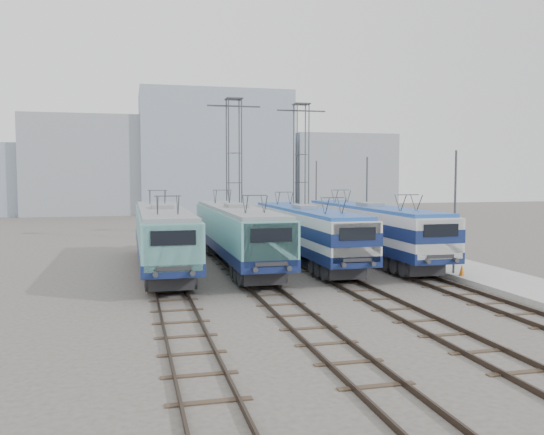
{
  "coord_description": "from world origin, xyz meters",
  "views": [
    {
      "loc": [
        -8.58,
        -25.92,
        5.67
      ],
      "look_at": [
        -0.43,
        7.0,
        3.15
      ],
      "focal_mm": 38.0,
      "sensor_mm": 36.0,
      "label": 1
    }
  ],
  "objects_px": {
    "safety_cone": "(462,270)",
    "catenary_tower_east": "(301,164)",
    "mast_rear": "(316,198)",
    "locomotive_center_right": "(306,229)",
    "locomotive_far_right": "(371,227)",
    "mast_front": "(455,215)",
    "locomotive_center_left": "(237,231)",
    "catenary_tower_west": "(234,163)",
    "locomotive_far_left": "(162,233)",
    "mast_mid": "(367,204)"
  },
  "relations": [
    {
      "from": "safety_cone",
      "to": "catenary_tower_east",
      "type": "bearing_deg",
      "value": 95.14
    },
    {
      "from": "mast_rear",
      "to": "locomotive_center_right",
      "type": "bearing_deg",
      "value": -110.32
    },
    {
      "from": "safety_cone",
      "to": "locomotive_center_right",
      "type": "bearing_deg",
      "value": 129.18
    },
    {
      "from": "locomotive_far_right",
      "to": "mast_front",
      "type": "distance_m",
      "value": 7.34
    },
    {
      "from": "locomotive_center_left",
      "to": "mast_rear",
      "type": "xyz_separation_m",
      "value": [
        10.85,
        17.4,
        1.25
      ]
    },
    {
      "from": "catenary_tower_west",
      "to": "catenary_tower_east",
      "type": "height_order",
      "value": "same"
    },
    {
      "from": "locomotive_far_left",
      "to": "safety_cone",
      "type": "xyz_separation_m",
      "value": [
        15.31,
        -7.29,
        -1.66
      ]
    },
    {
      "from": "locomotive_far_left",
      "to": "locomotive_center_left",
      "type": "relative_size",
      "value": 1.0
    },
    {
      "from": "locomotive_far_right",
      "to": "mast_rear",
      "type": "bearing_deg",
      "value": 83.79
    },
    {
      "from": "locomotive_far_left",
      "to": "safety_cone",
      "type": "bearing_deg",
      "value": -25.45
    },
    {
      "from": "catenary_tower_east",
      "to": "mast_mid",
      "type": "height_order",
      "value": "catenary_tower_east"
    },
    {
      "from": "catenary_tower_west",
      "to": "safety_cone",
      "type": "bearing_deg",
      "value": -67.72
    },
    {
      "from": "mast_front",
      "to": "mast_rear",
      "type": "xyz_separation_m",
      "value": [
        0.0,
        24.0,
        0.0
      ]
    },
    {
      "from": "locomotive_center_left",
      "to": "locomotive_far_right",
      "type": "relative_size",
      "value": 1.01
    },
    {
      "from": "locomotive_center_left",
      "to": "mast_mid",
      "type": "distance_m",
      "value": 12.18
    },
    {
      "from": "mast_rear",
      "to": "locomotive_far_left",
      "type": "bearing_deg",
      "value": -131.1
    },
    {
      "from": "locomotive_center_left",
      "to": "catenary_tower_west",
      "type": "xyz_separation_m",
      "value": [
        2.25,
        13.4,
        4.39
      ]
    },
    {
      "from": "locomotive_far_left",
      "to": "catenary_tower_west",
      "type": "distance_m",
      "value": 15.8
    },
    {
      "from": "locomotive_center_left",
      "to": "mast_rear",
      "type": "distance_m",
      "value": 20.54
    },
    {
      "from": "locomotive_center_left",
      "to": "mast_mid",
      "type": "relative_size",
      "value": 2.58
    },
    {
      "from": "locomotive_center_left",
      "to": "mast_front",
      "type": "bearing_deg",
      "value": -31.31
    },
    {
      "from": "mast_front",
      "to": "catenary_tower_west",
      "type": "bearing_deg",
      "value": 113.27
    },
    {
      "from": "catenary_tower_east",
      "to": "mast_mid",
      "type": "distance_m",
      "value": 10.69
    },
    {
      "from": "mast_rear",
      "to": "safety_cone",
      "type": "xyz_separation_m",
      "value": [
        -0.04,
        -24.89,
        -2.9
      ]
    },
    {
      "from": "locomotive_center_right",
      "to": "safety_cone",
      "type": "distance_m",
      "value": 10.12
    },
    {
      "from": "catenary_tower_east",
      "to": "safety_cone",
      "type": "distance_m",
      "value": 23.76
    },
    {
      "from": "locomotive_center_left",
      "to": "safety_cone",
      "type": "bearing_deg",
      "value": -34.71
    },
    {
      "from": "locomotive_center_right",
      "to": "mast_front",
      "type": "relative_size",
      "value": 2.48
    },
    {
      "from": "locomotive_center_right",
      "to": "locomotive_far_right",
      "type": "xyz_separation_m",
      "value": [
        4.5,
        0.14,
        0.06
      ]
    },
    {
      "from": "locomotive_center_right",
      "to": "catenary_tower_west",
      "type": "xyz_separation_m",
      "value": [
        -2.25,
        13.14,
        4.42
      ]
    },
    {
      "from": "locomotive_center_right",
      "to": "mast_mid",
      "type": "bearing_deg",
      "value": 39.01
    },
    {
      "from": "locomotive_far_left",
      "to": "mast_mid",
      "type": "xyz_separation_m",
      "value": [
        15.35,
        5.6,
        1.24
      ]
    },
    {
      "from": "catenary_tower_west",
      "to": "mast_front",
      "type": "distance_m",
      "value": 22.0
    },
    {
      "from": "catenary_tower_west",
      "to": "mast_front",
      "type": "xyz_separation_m",
      "value": [
        8.6,
        -20.0,
        -3.14
      ]
    },
    {
      "from": "locomotive_far_left",
      "to": "mast_rear",
      "type": "relative_size",
      "value": 2.59
    },
    {
      "from": "locomotive_center_right",
      "to": "locomotive_far_right",
      "type": "height_order",
      "value": "locomotive_far_right"
    },
    {
      "from": "safety_cone",
      "to": "locomotive_center_left",
      "type": "bearing_deg",
      "value": 145.29
    },
    {
      "from": "catenary_tower_west",
      "to": "mast_rear",
      "type": "distance_m",
      "value": 9.99
    },
    {
      "from": "locomotive_far_right",
      "to": "locomotive_center_right",
      "type": "bearing_deg",
      "value": -178.22
    },
    {
      "from": "mast_front",
      "to": "mast_rear",
      "type": "bearing_deg",
      "value": 90.0
    },
    {
      "from": "mast_front",
      "to": "locomotive_far_left",
      "type": "bearing_deg",
      "value": 157.36
    },
    {
      "from": "locomotive_far_left",
      "to": "mast_rear",
      "type": "bearing_deg",
      "value": 48.9
    },
    {
      "from": "locomotive_far_left",
      "to": "mast_front",
      "type": "height_order",
      "value": "mast_front"
    },
    {
      "from": "locomotive_far_left",
      "to": "locomotive_far_right",
      "type": "relative_size",
      "value": 1.01
    },
    {
      "from": "mast_mid",
      "to": "locomotive_far_right",
      "type": "bearing_deg",
      "value": -110.29
    },
    {
      "from": "catenary_tower_west",
      "to": "catenary_tower_east",
      "type": "bearing_deg",
      "value": 17.1
    },
    {
      "from": "catenary_tower_east",
      "to": "locomotive_far_left",
      "type": "bearing_deg",
      "value": -130.35
    },
    {
      "from": "catenary_tower_west",
      "to": "mast_mid",
      "type": "distance_m",
      "value": 12.16
    },
    {
      "from": "catenary_tower_west",
      "to": "mast_rear",
      "type": "relative_size",
      "value": 1.71
    },
    {
      "from": "mast_front",
      "to": "mast_rear",
      "type": "height_order",
      "value": "same"
    }
  ]
}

